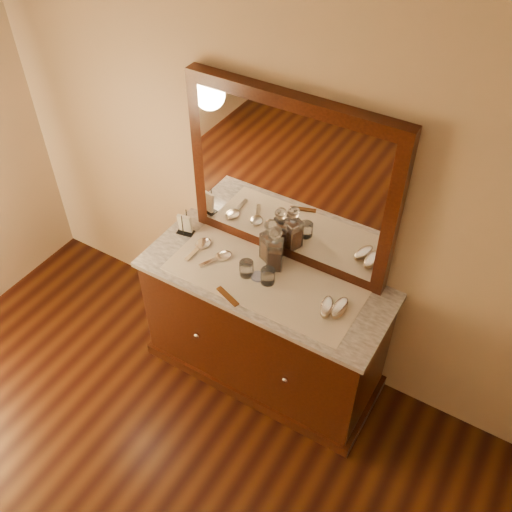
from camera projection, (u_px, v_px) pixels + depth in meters
name	position (u px, v px, depth m)	size (l,w,h in m)	color
dresser_cabinet	(264.00, 328.00, 3.47)	(1.40, 0.55, 0.82)	black
dresser_plinth	(264.00, 364.00, 3.73)	(1.46, 0.59, 0.08)	black
knob_left	(197.00, 336.00, 3.38)	(0.04, 0.04, 0.04)	silver
knob_right	(285.00, 380.00, 3.16)	(0.04, 0.04, 0.04)	silver
marble_top	(265.00, 280.00, 3.18)	(1.44, 0.59, 0.03)	white
mirror_frame	(290.00, 183.00, 2.98)	(1.20, 0.08, 1.00)	black
mirror_glass	(287.00, 186.00, 2.96)	(1.06, 0.01, 0.86)	white
lace_runner	(263.00, 280.00, 3.16)	(1.10, 0.45, 0.00)	silver
pin_dish	(258.00, 276.00, 3.16)	(0.08, 0.08, 0.01)	silver
comb	(228.00, 296.00, 3.06)	(0.17, 0.03, 0.01)	brown
napkin_rack	(185.00, 225.00, 3.41)	(0.11, 0.08, 0.15)	black
decanter_left	(270.00, 244.00, 3.20)	(0.11, 0.11, 0.28)	brown
decanter_right	(275.00, 252.00, 3.15)	(0.12, 0.12, 0.29)	brown
brush_near	(327.00, 307.00, 2.98)	(0.10, 0.16, 0.04)	#9E8361
brush_far	(340.00, 308.00, 2.98)	(0.07, 0.15, 0.04)	#9E8361
hand_mirror_outer	(201.00, 245.00, 3.35)	(0.09, 0.22, 0.02)	silver
hand_mirror_inner	(221.00, 257.00, 3.28)	(0.14, 0.21, 0.02)	silver
tumblers	(257.00, 272.00, 3.13)	(0.21, 0.09, 0.09)	white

